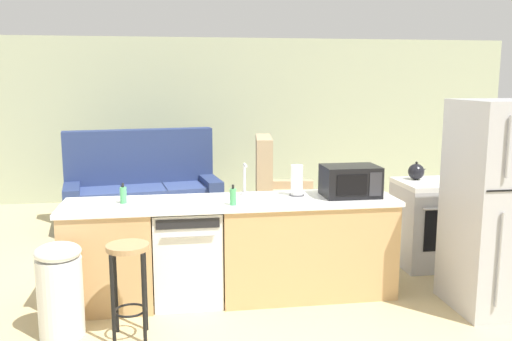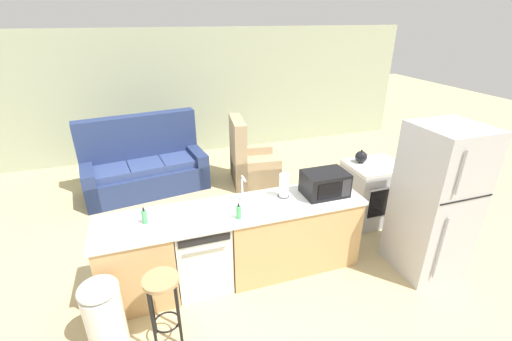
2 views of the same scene
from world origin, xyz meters
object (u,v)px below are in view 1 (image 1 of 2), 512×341
(soap_bottle, at_px, (233,197))
(couch, at_px, (143,195))
(paper_towel_roll, at_px, (297,181))
(dishwasher, at_px, (188,254))
(stove_range, at_px, (434,223))
(armchair, at_px, (279,200))
(bar_stool, at_px, (129,271))
(dish_soap_bottle, at_px, (123,195))
(trash_bin, at_px, (60,289))
(microwave, at_px, (350,181))
(refrigerator, at_px, (498,206))
(kettle, at_px, (416,172))

(soap_bottle, relative_size, couch, 0.08)
(paper_towel_roll, bearing_deg, couch, 120.66)
(dishwasher, xyz_separation_m, soap_bottle, (0.39, -0.19, 0.55))
(stove_range, height_order, armchair, armchair)
(bar_stool, bearing_deg, couch, 91.22)
(paper_towel_roll, distance_m, dish_soap_bottle, 1.54)
(stove_range, height_order, bar_stool, stove_range)
(bar_stool, height_order, armchair, armchair)
(couch, bearing_deg, paper_towel_roll, -59.34)
(trash_bin, bearing_deg, microwave, 12.51)
(bar_stool, bearing_deg, paper_towel_roll, 27.33)
(armchair, bearing_deg, couch, 169.12)
(stove_range, bearing_deg, microwave, -153.89)
(microwave, bearing_deg, bar_stool, -161.16)
(microwave, xyz_separation_m, bar_stool, (-1.94, -0.66, -0.50))
(refrigerator, height_order, couch, refrigerator)
(bar_stool, relative_size, couch, 0.35)
(trash_bin, bearing_deg, couch, 81.99)
(refrigerator, bearing_deg, armchair, 114.63)
(microwave, bearing_deg, dishwasher, 179.95)
(stove_range, xyz_separation_m, dish_soap_bottle, (-3.14, -0.53, 0.52))
(paper_towel_roll, height_order, bar_stool, paper_towel_roll)
(dishwasher, relative_size, kettle, 4.10)
(stove_range, bearing_deg, refrigerator, -90.01)
(bar_stool, height_order, trash_bin, same)
(kettle, xyz_separation_m, couch, (-2.96, 2.00, -0.59))
(dish_soap_bottle, height_order, kettle, kettle)
(paper_towel_roll, height_order, couch, couch)
(refrigerator, xyz_separation_m, soap_bottle, (-2.21, 0.36, 0.08))
(paper_towel_roll, xyz_separation_m, couch, (-1.53, 2.58, -0.64))
(paper_towel_roll, height_order, armchair, armchair)
(paper_towel_roll, xyz_separation_m, bar_stool, (-1.46, -0.76, -0.50))
(microwave, xyz_separation_m, trash_bin, (-2.46, -0.55, -0.66))
(kettle, xyz_separation_m, armchair, (-1.15, 1.65, -0.64))
(microwave, relative_size, kettle, 2.44)
(dishwasher, height_order, couch, couch)
(dish_soap_bottle, bearing_deg, dishwasher, -2.29)
(dishwasher, height_order, stove_range, stove_range)
(microwave, height_order, bar_stool, microwave)
(refrigerator, distance_m, couch, 4.52)
(dishwasher, height_order, armchair, armchair)
(couch, height_order, armchair, couch)
(stove_range, distance_m, kettle, 0.57)
(stove_range, relative_size, armchair, 0.75)
(refrigerator, height_order, microwave, refrigerator)
(dishwasher, bearing_deg, stove_range, 11.91)
(stove_range, relative_size, microwave, 1.80)
(armchair, bearing_deg, refrigerator, -65.37)
(stove_range, height_order, kettle, kettle)
(trash_bin, height_order, armchair, armchair)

